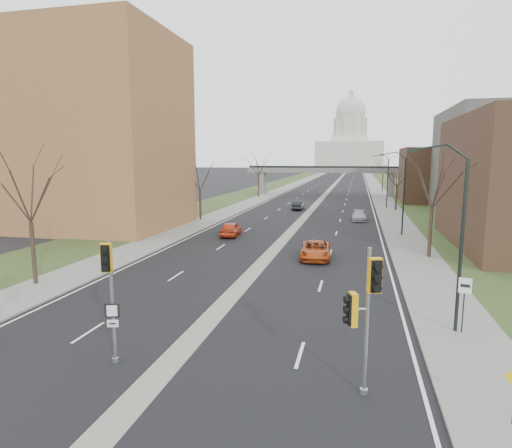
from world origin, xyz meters
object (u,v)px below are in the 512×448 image
at_px(speed_limit_sign, 464,295).
at_px(car_right_mid, 359,216).
at_px(signal_pole_median, 109,280).
at_px(car_left_near, 231,229).
at_px(car_left_far, 298,205).
at_px(signal_pole_right, 364,302).
at_px(car_right_near, 316,250).

relative_size(speed_limit_sign, car_right_mid, 0.59).
bearing_deg(signal_pole_median, speed_limit_sign, 7.74).
bearing_deg(car_left_near, car_left_far, -105.11).
distance_m(signal_pole_median, signal_pole_right, 9.52).
distance_m(signal_pole_right, car_right_mid, 43.28).
xyz_separation_m(signal_pole_right, car_right_near, (-3.51, 20.31, -2.70)).
bearing_deg(signal_pole_right, car_right_near, 79.61).
height_order(speed_limit_sign, car_left_far, speed_limit_sign).
bearing_deg(speed_limit_sign, car_left_near, 139.76).
distance_m(signal_pole_right, car_left_near, 31.59).
bearing_deg(speed_limit_sign, car_right_near, 131.28).
bearing_deg(signal_pole_median, signal_pole_right, -17.42).
bearing_deg(signal_pole_right, car_left_near, 94.65).
bearing_deg(car_left_far, car_left_near, 81.21).
distance_m(car_left_far, car_right_near, 33.49).
relative_size(signal_pole_median, car_left_near, 1.13).
height_order(speed_limit_sign, car_right_mid, speed_limit_sign).
distance_m(signal_pole_median, car_left_far, 53.26).
relative_size(signal_pole_median, car_right_near, 0.98).
bearing_deg(signal_pole_median, car_right_near, 56.54).
bearing_deg(signal_pole_right, speed_limit_sign, 34.76).
bearing_deg(speed_limit_sign, car_right_mid, 107.95).
distance_m(signal_pole_median, speed_limit_sign, 15.62).
distance_m(signal_pole_median, car_right_mid, 44.23).
distance_m(signal_pole_median, car_left_near, 28.85).
height_order(signal_pole_median, car_right_near, signal_pole_median).
bearing_deg(car_left_near, signal_pole_right, 108.45).
relative_size(signal_pole_median, speed_limit_sign, 1.93).
bearing_deg(speed_limit_sign, signal_pole_median, -144.60).
xyz_separation_m(signal_pole_right, car_left_near, (-13.23, 28.56, -2.65)).
relative_size(signal_pole_right, car_left_near, 1.17).
relative_size(signal_pole_right, car_right_mid, 1.18).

